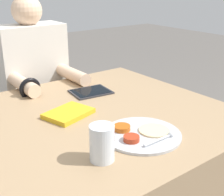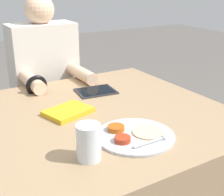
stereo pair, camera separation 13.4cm
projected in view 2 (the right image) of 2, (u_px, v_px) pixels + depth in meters
name	position (u px, v px, depth m)	size (l,w,h in m)	color
dining_table	(101.00, 182.00, 1.48)	(1.07, 1.04, 0.73)	#9E7F5B
thali_tray	(134.00, 135.00, 1.13)	(0.29, 0.29, 0.03)	#B7BABF
red_notebook	(68.00, 112.00, 1.33)	(0.22, 0.19, 0.02)	silver
tablet_device	(96.00, 91.00, 1.59)	(0.21, 0.17, 0.01)	#28282D
person_diner	(46.00, 100.00, 1.96)	(0.39, 0.48, 1.19)	black
drinking_glass	(89.00, 142.00, 0.98)	(0.08, 0.08, 0.12)	silver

